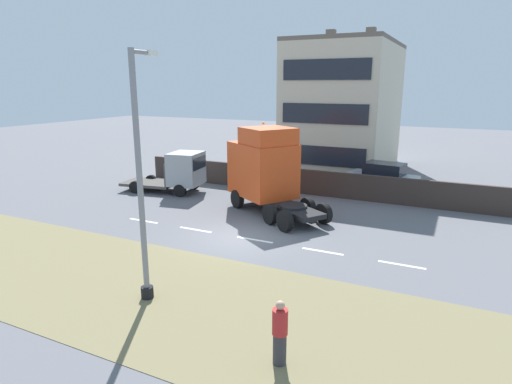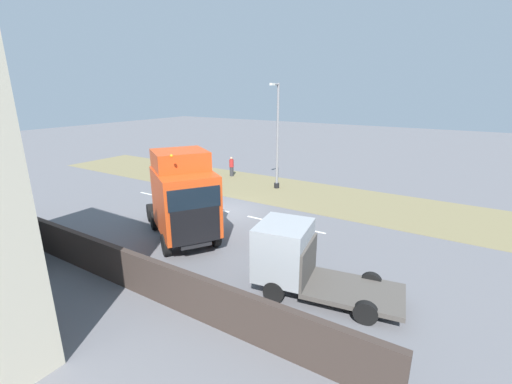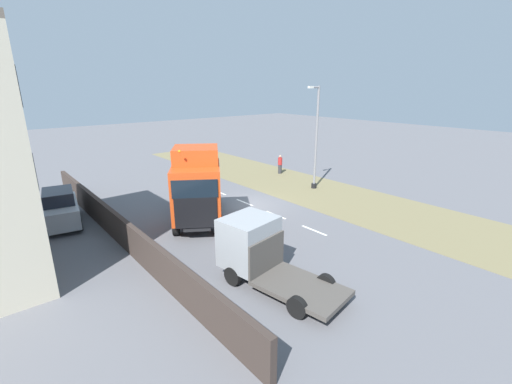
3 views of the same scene
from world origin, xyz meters
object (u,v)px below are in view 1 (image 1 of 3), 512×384
at_px(lorry_cab, 265,169).
at_px(pedestrian, 280,333).
at_px(flatbed_truck, 180,172).
at_px(parked_car, 382,180).
at_px(lamp_post, 142,193).

relative_size(lorry_cab, pedestrian, 3.84).
distance_m(flatbed_truck, pedestrian, 18.50).
bearing_deg(pedestrian, lorry_cab, 26.13).
bearing_deg(lorry_cab, pedestrian, -120.67).
distance_m(lorry_cab, flatbed_truck, 6.72).
bearing_deg(parked_car, flatbed_truck, 122.41).
bearing_deg(lamp_post, flatbed_truck, 31.27).
bearing_deg(lamp_post, lorry_cab, 4.26).
bearing_deg(lorry_cab, parked_car, -8.29).
relative_size(lamp_post, pedestrian, 4.52).
distance_m(parked_car, lamp_post, 17.91).
bearing_deg(flatbed_truck, lamp_post, 22.26).
bearing_deg(lamp_post, pedestrian, -104.15).
relative_size(lorry_cab, flatbed_truck, 1.20).
distance_m(lorry_cab, lamp_post, 11.16).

